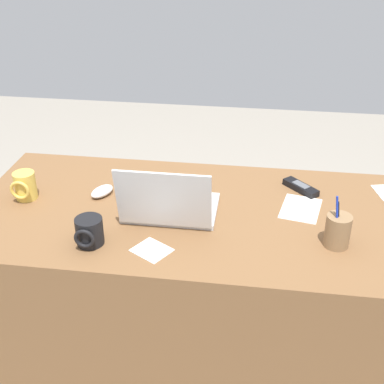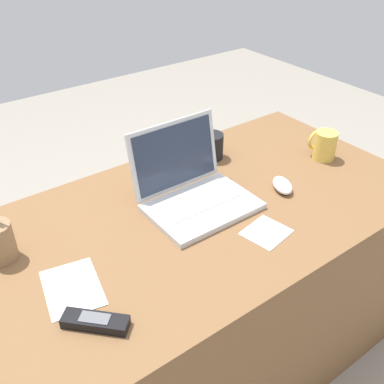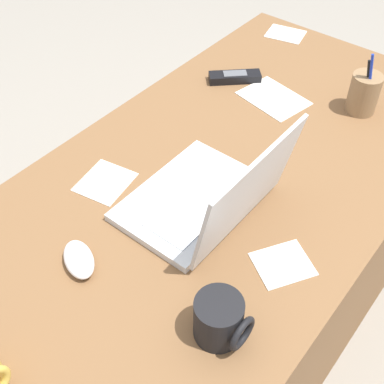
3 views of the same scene
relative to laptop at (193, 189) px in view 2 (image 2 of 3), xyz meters
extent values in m
plane|color=gray|center=(-0.08, -0.05, -0.75)|extent=(6.00, 6.00, 0.00)
cube|color=brown|center=(-0.08, -0.05, -0.40)|extent=(1.58, 0.76, 0.71)
cube|color=silver|center=(0.00, -0.04, -0.04)|extent=(0.32, 0.23, 0.02)
cube|color=silver|center=(0.00, -0.02, -0.03)|extent=(0.26, 0.11, 0.00)
cube|color=silver|center=(0.00, -0.11, -0.03)|extent=(0.09, 0.05, 0.00)
cube|color=silver|center=(0.00, 0.09, 0.08)|extent=(0.31, 0.05, 0.21)
cube|color=#283347|center=(0.00, 0.09, 0.08)|extent=(0.28, 0.04, 0.19)
ellipsoid|color=white|center=(0.27, -0.12, -0.03)|extent=(0.09, 0.11, 0.03)
cylinder|color=black|center=(0.22, 0.19, 0.00)|extent=(0.09, 0.09, 0.09)
torus|color=black|center=(0.22, 0.24, 0.00)|extent=(0.07, 0.01, 0.07)
cylinder|color=#E0BC4C|center=(0.54, -0.06, 0.00)|extent=(0.08, 0.08, 0.10)
torus|color=#E0BC4C|center=(0.54, -0.01, 0.01)|extent=(0.07, 0.01, 0.07)
cube|color=black|center=(-0.46, -0.26, -0.03)|extent=(0.13, 0.14, 0.02)
cube|color=#595B60|center=(-0.46, -0.26, -0.02)|extent=(0.07, 0.07, 0.00)
cube|color=white|center=(-0.45, -0.12, -0.05)|extent=(0.16, 0.20, 0.00)
cube|color=white|center=(0.08, -0.25, -0.05)|extent=(0.14, 0.13, 0.00)
cube|color=white|center=(0.02, 0.20, -0.05)|extent=(0.14, 0.14, 0.00)
camera|label=1|loc=(-0.29, 1.49, 0.91)|focal=48.39mm
camera|label=2|loc=(-0.68, -0.92, 0.75)|focal=42.00mm
camera|label=3|loc=(0.61, 0.44, 0.78)|focal=47.38mm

